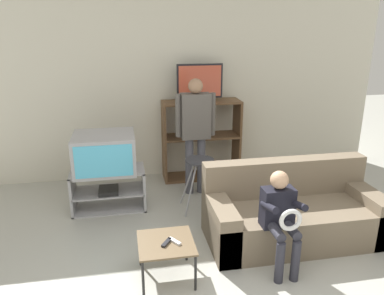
# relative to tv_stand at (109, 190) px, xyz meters

# --- Properties ---
(wall_back) EXTENTS (6.40, 0.06, 2.60)m
(wall_back) POSITION_rel_tv_stand_xyz_m (0.97, 1.06, 1.05)
(wall_back) COLOR silver
(wall_back) RESTS_ON ground_plane
(tv_stand) EXTENTS (0.90, 0.45, 0.51)m
(tv_stand) POSITION_rel_tv_stand_xyz_m (0.00, 0.00, 0.00)
(tv_stand) COLOR #A8A8AD
(tv_stand) RESTS_ON ground_plane
(television_main) EXTENTS (0.73, 0.63, 0.46)m
(television_main) POSITION_rel_tv_stand_xyz_m (-0.02, -0.01, 0.49)
(television_main) COLOR #9E9EA3
(television_main) RESTS_ON tv_stand
(media_shelf) EXTENTS (1.14, 0.40, 1.18)m
(media_shelf) POSITION_rel_tv_stand_xyz_m (1.35, 0.79, 0.35)
(media_shelf) COLOR brown
(media_shelf) RESTS_ON ground_plane
(television_flat) EXTENTS (0.66, 0.20, 0.53)m
(television_flat) POSITION_rel_tv_stand_xyz_m (1.33, 0.81, 1.18)
(television_flat) COLOR black
(television_flat) RESTS_ON media_shelf
(folding_stool) EXTENTS (0.45, 0.39, 0.67)m
(folding_stool) POSITION_rel_tv_stand_xyz_m (1.12, -0.23, 0.28)
(folding_stool) COLOR #99999E
(folding_stool) RESTS_ON ground_plane
(snack_table) EXTENTS (0.50, 0.50, 0.37)m
(snack_table) POSITION_rel_tv_stand_xyz_m (0.54, -1.51, 0.08)
(snack_table) COLOR brown
(snack_table) RESTS_ON ground_plane
(remote_control_black) EXTENTS (0.11, 0.14, 0.02)m
(remote_control_black) POSITION_rel_tv_stand_xyz_m (0.55, -1.53, 0.13)
(remote_control_black) COLOR #232328
(remote_control_black) RESTS_ON snack_table
(remote_control_white) EXTENTS (0.11, 0.14, 0.02)m
(remote_control_white) POSITION_rel_tv_stand_xyz_m (0.62, -1.52, 0.13)
(remote_control_white) COLOR silver
(remote_control_white) RESTS_ON snack_table
(couch) EXTENTS (1.86, 0.82, 0.81)m
(couch) POSITION_rel_tv_stand_xyz_m (1.97, -1.06, 0.02)
(couch) COLOR #756651
(couch) RESTS_ON ground_plane
(person_standing_adult) EXTENTS (0.53, 0.20, 1.58)m
(person_standing_adult) POSITION_rel_tv_stand_xyz_m (1.16, 0.26, 0.70)
(person_standing_adult) COLOR #4C4C56
(person_standing_adult) RESTS_ON ground_plane
(person_seated_child) EXTENTS (0.33, 0.43, 0.96)m
(person_seated_child) POSITION_rel_tv_stand_xyz_m (1.60, -1.54, 0.31)
(person_seated_child) COLOR #2D2D38
(person_seated_child) RESTS_ON ground_plane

